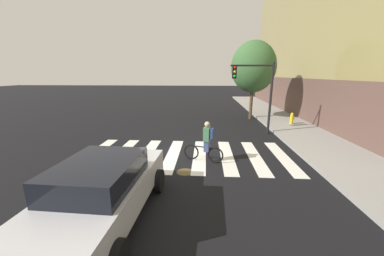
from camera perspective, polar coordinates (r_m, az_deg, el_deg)
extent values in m
plane|color=black|center=(9.87, -4.39, -7.02)|extent=(120.00, 120.00, 0.00)
cube|color=gray|center=(12.27, 40.85, -5.91)|extent=(6.50, 50.00, 0.15)
cube|color=silver|center=(11.01, -24.14, -5.97)|extent=(0.55, 4.07, 0.01)
cube|color=silver|center=(10.51, -18.26, -6.35)|extent=(0.55, 4.07, 0.01)
cube|color=silver|center=(10.13, -11.86, -6.69)|extent=(0.55, 4.07, 0.01)
cube|color=silver|center=(9.89, -5.05, -6.96)|extent=(0.55, 4.07, 0.01)
cube|color=silver|center=(9.79, 2.01, -7.14)|extent=(0.55, 4.07, 0.01)
cube|color=silver|center=(9.83, 9.12, -7.21)|extent=(0.55, 4.07, 0.01)
cube|color=silver|center=(10.03, 16.05, -7.18)|extent=(0.55, 4.07, 0.01)
cube|color=silver|center=(10.36, 22.63, -7.04)|extent=(0.55, 4.07, 0.01)
cylinder|color=#473D1E|center=(8.23, -1.80, -11.41)|extent=(0.64, 0.64, 0.01)
cube|color=#B7B7BC|center=(5.93, -22.01, -15.72)|extent=(2.02, 4.67, 0.70)
cube|color=black|center=(5.54, -23.32, -10.78)|extent=(1.73, 2.26, 0.55)
cylinder|color=black|center=(7.66, -23.19, -11.83)|extent=(0.27, 0.69, 0.68)
cylinder|color=black|center=(6.98, -8.80, -13.40)|extent=(0.27, 0.69, 0.68)
cylinder|color=black|center=(5.67, -38.69, -23.70)|extent=(0.27, 0.69, 0.68)
torus|color=black|center=(8.95, 6.16, -7.05)|extent=(0.65, 0.25, 0.66)
torus|color=black|center=(9.25, -0.18, -6.27)|extent=(0.65, 0.25, 0.66)
cylinder|color=black|center=(8.99, 2.96, -4.99)|extent=(0.87, 0.31, 0.05)
cylinder|color=black|center=(8.93, 3.93, -4.68)|extent=(0.04, 0.04, 0.45)
cube|color=#384772|center=(8.91, 3.94, -4.37)|extent=(0.27, 0.33, 0.56)
cube|color=#3F724C|center=(8.78, 3.99, -1.58)|extent=(0.33, 0.41, 0.56)
sphere|color=tan|center=(8.68, 4.03, 0.96)|extent=(0.22, 0.22, 0.22)
cube|color=navy|center=(8.72, 5.12, -1.38)|extent=(0.23, 0.31, 0.40)
cylinder|color=black|center=(13.61, 19.88, 7.11)|extent=(0.14, 0.14, 4.20)
cylinder|color=black|center=(13.25, 15.41, 15.52)|extent=(2.40, 0.10, 0.10)
cube|color=black|center=(13.09, 11.07, 14.25)|extent=(0.24, 0.20, 0.76)
sphere|color=red|center=(12.99, 11.18, 15.30)|extent=(0.14, 0.14, 0.14)
sphere|color=gold|center=(12.98, 11.13, 14.25)|extent=(0.14, 0.14, 0.14)
sphere|color=green|center=(12.98, 11.08, 13.19)|extent=(0.14, 0.14, 0.14)
cylinder|color=gold|center=(16.67, 24.63, 2.12)|extent=(0.22, 0.22, 0.65)
sphere|color=gold|center=(16.60, 24.76, 3.36)|extent=(0.18, 0.18, 0.18)
cylinder|color=gold|center=(16.72, 25.15, 2.22)|extent=(0.12, 0.09, 0.09)
cylinder|color=#4C3823|center=(17.97, 15.22, 6.53)|extent=(0.24, 0.24, 2.71)
ellipsoid|color=#386033|center=(17.85, 15.79, 15.16)|extent=(3.37, 3.37, 3.88)
cube|color=brown|center=(25.77, 40.61, 6.34)|extent=(15.99, 25.89, 3.20)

